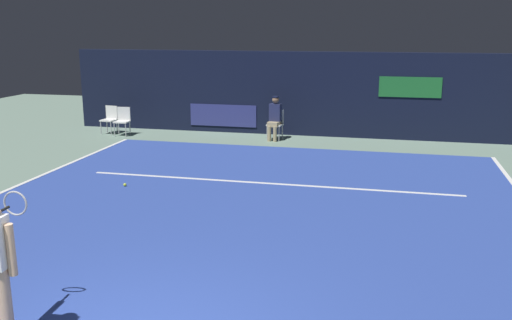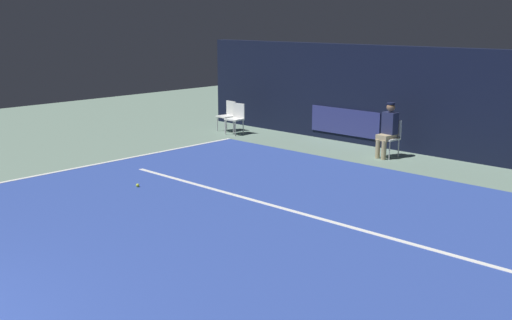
{
  "view_description": "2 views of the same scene",
  "coord_description": "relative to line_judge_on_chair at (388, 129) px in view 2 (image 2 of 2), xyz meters",
  "views": [
    {
      "loc": [
        2.45,
        -4.68,
        3.36
      ],
      "look_at": [
        0.01,
        5.69,
        0.82
      ],
      "focal_mm": 39.47,
      "sensor_mm": 36.0,
      "label": 1
    },
    {
      "loc": [
        6.84,
        -0.92,
        3.28
      ],
      "look_at": [
        -0.07,
        6.35,
        0.95
      ],
      "focal_mm": 43.21,
      "sensor_mm": 36.0,
      "label": 2
    }
  ],
  "objects": [
    {
      "name": "line_judge_on_chair",
      "position": [
        0.0,
        0.0,
        0.0
      ],
      "size": [
        0.48,
        0.56,
        1.32
      ],
      "color": "white",
      "rests_on": "ground"
    },
    {
      "name": "courtside_chair_far",
      "position": [
        -4.8,
        -0.36,
        -0.18
      ],
      "size": [
        0.46,
        0.44,
        0.88
      ],
      "color": "white",
      "rests_on": "ground"
    },
    {
      "name": "line_sideline_right",
      "position": [
        -4.39,
        -6.87,
        -0.67
      ],
      "size": [
        0.1,
        11.68,
        0.01
      ],
      "primitive_type": "cube",
      "color": "white",
      "rests_on": "court_surface"
    },
    {
      "name": "courtside_chair_near",
      "position": [
        -5.34,
        -0.17,
        -0.18
      ],
      "size": [
        0.48,
        0.46,
        0.88
      ],
      "color": "white",
      "rests_on": "ground"
    },
    {
      "name": "tennis_ball",
      "position": [
        -2.12,
        -5.74,
        -0.64
      ],
      "size": [
        0.07,
        0.07,
        0.07
      ],
      "primitive_type": "sphere",
      "color": "#CCE033",
      "rests_on": "court_surface"
    },
    {
      "name": "line_service",
      "position": [
        0.82,
        -4.82,
        -0.67
      ],
      "size": [
        8.21,
        0.1,
        0.01
      ],
      "primitive_type": "cube",
      "color": "white",
      "rests_on": "court_surface"
    },
    {
      "name": "ground_plane",
      "position": [
        0.82,
        -6.87,
        -0.69
      ],
      "size": [
        31.09,
        31.09,
        0.0
      ],
      "primitive_type": "plane",
      "color": "slate"
    },
    {
      "name": "back_wall",
      "position": [
        0.82,
        1.02,
        0.61
      ],
      "size": [
        15.38,
        0.33,
        2.6
      ],
      "color": "black",
      "rests_on": "ground"
    },
    {
      "name": "court_surface",
      "position": [
        0.82,
        -6.87,
        -0.68
      ],
      "size": [
        10.52,
        11.68,
        0.01
      ],
      "primitive_type": "cube",
      "color": "#2D479E",
      "rests_on": "ground"
    }
  ]
}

